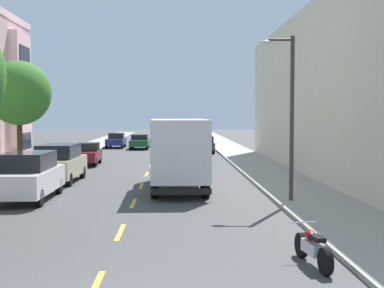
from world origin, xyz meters
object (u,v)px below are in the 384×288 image
delivery_box_truck (179,149)px  parked_motorcycle (313,248)px  moving_forest_sedan (140,141)px  street_tree_third (19,93)px  parked_suv_white (28,176)px  parked_hatchback_navy (116,140)px  parked_wagon_charcoal (204,144)px  parked_hatchback_burgundy (86,154)px  parked_suv_champagne (59,163)px  parked_wagon_black (197,137)px  street_lamp (288,105)px

delivery_box_truck → parked_motorcycle: bearing=-76.4°
moving_forest_sedan → parked_motorcycle: moving_forest_sedan is taller
street_tree_third → delivery_box_truck: size_ratio=0.81×
delivery_box_truck → parked_suv_white: (-6.10, -2.65, -0.86)m
parked_hatchback_navy → parked_motorcycle: parked_hatchback_navy is taller
parked_wagon_charcoal → parked_hatchback_burgundy: (-8.60, -11.00, -0.05)m
parked_hatchback_navy → parked_suv_white: parked_suv_white is taller
parked_hatchback_navy → parked_suv_white: (0.05, -32.96, 0.23)m
parked_suv_champagne → parked_hatchback_burgundy: size_ratio=1.20×
street_tree_third → parked_wagon_charcoal: street_tree_third is taller
parked_wagon_charcoal → parked_suv_white: bearing=-108.4°
parked_wagon_black → parked_suv_champagne: size_ratio=0.98×
parked_hatchback_navy → parked_wagon_charcoal: (8.57, -7.31, 0.05)m
parked_hatchback_burgundy → parked_motorcycle: parked_hatchback_burgundy is taller
parked_wagon_charcoal → parked_motorcycle: 35.22m
street_tree_third → street_lamp: street_lamp is taller
moving_forest_sedan → delivery_box_truck: bearing=-82.8°
street_tree_third → parked_suv_white: street_tree_third is taller
parked_wagon_charcoal → parked_motorcycle: size_ratio=2.31×
delivery_box_truck → parked_wagon_charcoal: size_ratio=1.58×
parked_wagon_black → parked_wagon_charcoal: (0.01, -14.17, 0.00)m
parked_suv_white → moving_forest_sedan: size_ratio=1.07×
parked_suv_white → moving_forest_sedan: bearing=85.4°
delivery_box_truck → parked_suv_champagne: 6.80m
parked_hatchback_navy → parked_wagon_black: size_ratio=0.85×
parked_suv_white → parked_motorcycle: 13.18m
delivery_box_truck → parked_hatchback_navy: 30.95m
parked_hatchback_burgundy → parked_wagon_black: bearing=71.1°
street_tree_third → street_lamp: size_ratio=0.96×
parked_wagon_black → parked_wagon_charcoal: 14.17m
parked_suv_champagne → parked_motorcycle: 17.63m
parked_wagon_black → parked_suv_champagne: 35.27m
street_tree_third → parked_hatchback_burgundy: 9.45m
delivery_box_truck → street_tree_third: bearing=156.5°
parked_wagon_black → moving_forest_sedan: 10.65m
delivery_box_truck → parked_hatchback_navy: bearing=101.5°
street_lamp → parked_suv_champagne: (-10.20, 6.85, -2.83)m
street_tree_third → parked_hatchback_burgundy: (2.02, 8.42, -3.77)m
delivery_box_truck → moving_forest_sedan: delivery_box_truck is taller
parked_suv_champagne → parked_wagon_black: bearing=76.1°
parked_hatchback_navy → parked_wagon_charcoal: same height
parked_wagon_black → parked_motorcycle: 49.39m
street_lamp → parked_hatchback_burgundy: size_ratio=1.56×
parked_motorcycle → street_lamp: bearing=81.8°
parked_wagon_charcoal → parked_hatchback_burgundy: bearing=-128.0°
street_tree_third → parked_wagon_black: bearing=72.5°
parked_hatchback_burgundy → street_lamp: bearing=-57.0°
street_tree_third → parked_suv_champagne: bearing=-16.5°
street_tree_third → parked_motorcycle: 19.76m
parked_suv_champagne → parked_wagon_charcoal: parked_suv_champagne is taller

